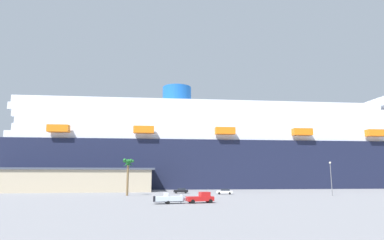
% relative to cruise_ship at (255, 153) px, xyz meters
% --- Properties ---
extents(ground_plane, '(600.00, 600.00, 0.00)m').
position_rel_cruise_ship_xyz_m(ground_plane, '(-28.88, -30.56, -15.91)').
color(ground_plane, gray).
extents(cruise_ship, '(279.26, 46.23, 55.04)m').
position_rel_cruise_ship_xyz_m(cruise_ship, '(0.00, 0.00, 0.00)').
color(cruise_ship, '#191E38').
rests_on(cruise_ship, ground_plane).
extents(terminal_building, '(59.02, 32.01, 8.02)m').
position_rel_cruise_ship_xyz_m(terminal_building, '(-74.08, -26.49, -11.88)').
color(terminal_building, '#B7A88C').
rests_on(terminal_building, ground_plane).
extents(pickup_truck, '(5.90, 3.19, 2.20)m').
position_rel_cruise_ship_xyz_m(pickup_truck, '(-33.32, -80.41, -14.86)').
color(pickup_truck, red).
rests_on(pickup_truck, ground_plane).
extents(small_boat_on_trailer, '(7.46, 3.11, 2.15)m').
position_rel_cruise_ship_xyz_m(small_boat_on_trailer, '(-39.31, -81.71, -14.94)').
color(small_boat_on_trailer, '#595960').
rests_on(small_boat_on_trailer, ground_plane).
extents(palm_tree, '(3.34, 3.30, 10.24)m').
position_rel_cruise_ship_xyz_m(palm_tree, '(-51.47, -55.22, -7.97)').
color(palm_tree, brown).
rests_on(palm_tree, ground_plane).
extents(street_lamp, '(0.56, 0.56, 9.31)m').
position_rel_cruise_ship_xyz_m(street_lamp, '(5.09, -60.10, -9.97)').
color(street_lamp, slate).
rests_on(street_lamp, ground_plane).
extents(parked_car_black_coupe, '(4.63, 2.29, 1.58)m').
position_rel_cruise_ship_xyz_m(parked_car_black_coupe, '(-36.06, -45.03, -15.07)').
color(parked_car_black_coupe, black).
rests_on(parked_car_black_coupe, ground_plane).
extents(parked_car_white_van, '(4.92, 2.60, 1.58)m').
position_rel_cruise_ship_xyz_m(parked_car_white_van, '(-23.31, -51.02, -15.07)').
color(parked_car_white_van, white).
rests_on(parked_car_white_van, ground_plane).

